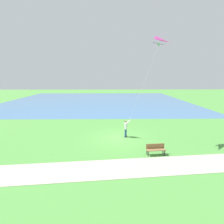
# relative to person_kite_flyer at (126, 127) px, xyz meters

# --- Properties ---
(ground_plane) EXTENTS (120.00, 120.00, 0.00)m
(ground_plane) POSITION_rel_person_kite_flyer_xyz_m (-0.35, 0.84, -1.05)
(ground_plane) COLOR #4C8E3D
(lake_water) EXTENTS (36.00, 44.00, 0.01)m
(lake_water) POSITION_rel_person_kite_flyer_xyz_m (25.06, 4.84, -1.04)
(lake_water) COLOR teal
(lake_water) RESTS_ON ground
(walkway_path) EXTENTS (5.22, 32.09, 0.02)m
(walkway_path) POSITION_rel_person_kite_flyer_xyz_m (-5.97, 2.84, -1.04)
(walkway_path) COLOR #ADA393
(walkway_path) RESTS_ON ground
(person_kite_flyer) EXTENTS (0.50, 0.63, 1.83)m
(person_kite_flyer) POSITION_rel_person_kite_flyer_xyz_m (0.00, 0.00, 0.00)
(person_kite_flyer) COLOR #232328
(person_kite_flyer) RESTS_ON ground
(flying_kite) EXTENTS (1.58, 2.85, 7.62)m
(flying_kite) POSITION_rel_person_kite_flyer_xyz_m (-0.86, -2.32, 7.95)
(flying_kite) COLOR #E02D9E
(park_bench_near_walkway) EXTENTS (0.57, 1.53, 0.88)m
(park_bench_near_walkway) POSITION_rel_person_kite_flyer_xyz_m (-3.86, -2.00, -0.54)
(park_bench_near_walkway) COLOR olive
(park_bench_near_walkway) RESTS_ON ground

